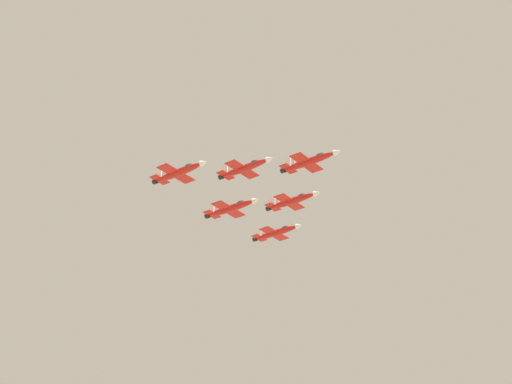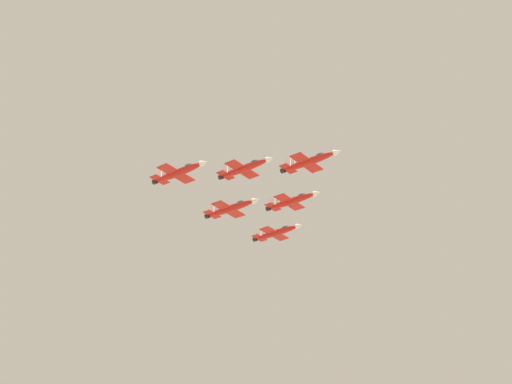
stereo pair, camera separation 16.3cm
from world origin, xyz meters
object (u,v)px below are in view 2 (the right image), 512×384
(jet_lead, at_px, (309,161))
(jet_left_outer, at_px, (276,232))
(jet_right_wingman, at_px, (245,168))
(jet_left_wingman, at_px, (292,201))
(jet_slot_rear, at_px, (231,208))
(jet_right_outer, at_px, (179,172))

(jet_lead, relative_size, jet_left_outer, 1.04)
(jet_right_wingman, xyz_separation_m, jet_left_outer, (-17.73, -30.11, -2.77))
(jet_left_wingman, height_order, jet_slot_rear, jet_left_wingman)
(jet_left_wingman, relative_size, jet_slot_rear, 0.97)
(jet_slot_rear, bearing_deg, jet_left_outer, 89.68)
(jet_left_outer, distance_m, jet_right_outer, 43.39)
(jet_left_wingman, bearing_deg, jet_right_outer, -111.51)
(jet_slot_rear, bearing_deg, jet_right_wingman, -40.70)
(jet_left_wingman, xyz_separation_m, jet_right_outer, (33.48, 10.03, -1.29))
(jet_left_wingman, distance_m, jet_left_outer, 16.88)
(jet_lead, xyz_separation_m, jet_left_wingman, (-0.66, -16.73, -3.29))
(jet_left_wingman, bearing_deg, jet_left_outer, 139.54)
(jet_left_outer, bearing_deg, jet_right_wingman, -67.70)
(jet_lead, xyz_separation_m, jet_right_wingman, (16.41, -3.35, -2.68))
(jet_lead, relative_size, jet_right_wingman, 1.04)
(jet_lead, bearing_deg, jet_left_wingman, 139.54)
(jet_right_wingman, distance_m, jet_left_outer, 35.06)
(jet_lead, relative_size, jet_right_outer, 1.00)
(jet_left_wingman, relative_size, jet_right_outer, 0.96)
(jet_left_wingman, height_order, jet_left_outer, jet_left_wingman)
(jet_right_outer, bearing_deg, jet_slot_rear, 90.87)
(jet_right_outer, height_order, jet_slot_rear, jet_right_outer)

